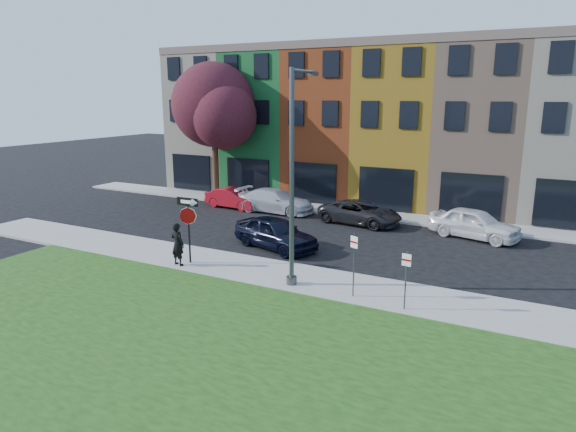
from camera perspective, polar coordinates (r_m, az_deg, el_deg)
The scene contains 15 objects.
ground at distance 18.37m, azimuth -4.84°, elevation -9.66°, with size 120.00×120.00×0.00m, color black.
sidewalk_near at distance 19.95m, azimuth 4.76°, elevation -7.57°, with size 40.00×3.00×0.12m, color gray.
sidewalk_far at distance 32.43m, azimuth 5.01°, elevation 0.64°, with size 40.00×2.40×0.12m, color gray.
rowhouse_block at distance 37.32m, azimuth 9.65°, elevation 9.82°, with size 30.00×10.12×10.00m.
stop_sign at distance 22.01m, azimuth -11.05°, elevation -0.08°, with size 1.05×0.11×2.84m.
man at distance 22.09m, azimuth -12.17°, elevation -3.07°, with size 0.72×0.52×1.83m, color black.
sedan_near at distance 24.40m, azimuth -1.40°, elevation -1.86°, with size 4.82×3.08×1.53m, color black.
parked_car_red at distance 33.31m, azimuth -6.03°, elevation 1.99°, with size 4.02×1.72×1.29m, color maroon.
parked_car_silver at distance 31.92m, azimuth -1.40°, elevation 1.70°, with size 5.00×2.10×1.44m, color silver.
parked_car_dark at distance 29.31m, azimuth 8.03°, elevation 0.39°, with size 4.98×2.80×1.32m, color black.
parked_car_white at distance 27.79m, azimuth 20.02°, elevation -0.78°, with size 4.84×2.92×1.54m, color white.
street_lamp at distance 18.90m, azimuth 0.67°, elevation 4.14°, with size 0.52×2.58×7.98m.
parking_sign_a at distance 18.27m, azimuth 7.34°, elevation -4.59°, with size 0.30×0.15×2.35m.
parking_sign_b at distance 17.55m, azimuth 12.97°, elevation -6.21°, with size 0.32×0.10×2.02m.
tree_purple at distance 36.13m, azimuth -8.06°, elevation 11.91°, with size 6.88×6.02×9.23m.
Camera 1 is at (9.22, -14.18, 7.17)m, focal length 32.00 mm.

